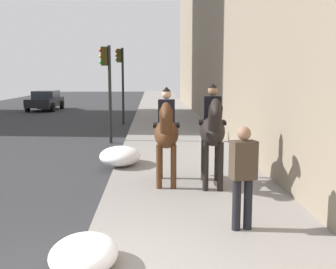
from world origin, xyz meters
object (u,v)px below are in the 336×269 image
at_px(mounted_horse_near, 166,132).
at_px(traffic_light_far_curb, 121,74).
at_px(traffic_light_near_curb, 107,78).
at_px(pedestrian_greeting, 243,171).
at_px(mounted_horse_far, 212,129).
at_px(car_near_lane, 45,100).

distance_m(mounted_horse_near, traffic_light_far_curb, 12.94).
relative_size(mounted_horse_near, traffic_light_near_curb, 0.60).
relative_size(mounted_horse_near, pedestrian_greeting, 1.32).
height_order(mounted_horse_far, traffic_light_far_curb, traffic_light_far_curb).
bearing_deg(mounted_horse_far, traffic_light_near_curb, -151.21).
relative_size(mounted_horse_near, car_near_lane, 0.51).
relative_size(traffic_light_near_curb, traffic_light_far_curb, 0.93).
bearing_deg(mounted_horse_near, pedestrian_greeting, 24.06).
bearing_deg(mounted_horse_far, traffic_light_far_curb, -162.52).
distance_m(mounted_horse_near, pedestrian_greeting, 3.10).
distance_m(car_near_lane, traffic_light_far_curb, 11.15).
relative_size(mounted_horse_near, traffic_light_far_curb, 0.56).
bearing_deg(pedestrian_greeting, car_near_lane, 9.50).
xyz_separation_m(traffic_light_near_curb, traffic_light_far_curb, (6.20, -0.07, 0.18)).
bearing_deg(pedestrian_greeting, traffic_light_near_curb, 7.14).
xyz_separation_m(mounted_horse_far, traffic_light_near_curb, (6.75, 3.03, 1.08)).
relative_size(mounted_horse_far, car_near_lane, 0.53).
xyz_separation_m(mounted_horse_near, mounted_horse_far, (-0.22, -1.02, 0.08)).
xyz_separation_m(mounted_horse_near, traffic_light_far_curb, (12.73, 1.94, 1.34)).
bearing_deg(car_near_lane, traffic_light_near_curb, 23.70).
height_order(mounted_horse_near, mounted_horse_far, mounted_horse_far).
relative_size(mounted_horse_near, mounted_horse_far, 0.96).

